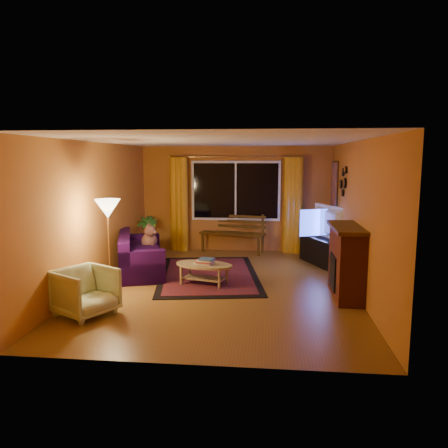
# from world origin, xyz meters

# --- Properties ---
(floor) EXTENTS (4.50, 6.00, 0.02)m
(floor) POSITION_xyz_m (0.00, 0.00, -0.01)
(floor) COLOR brown
(floor) RESTS_ON ground
(ceiling) EXTENTS (4.50, 6.00, 0.02)m
(ceiling) POSITION_xyz_m (0.00, 0.00, 2.51)
(ceiling) COLOR white
(ceiling) RESTS_ON ground
(wall_back) EXTENTS (4.50, 0.02, 2.50)m
(wall_back) POSITION_xyz_m (0.00, 3.01, 1.25)
(wall_back) COLOR #BF702A
(wall_back) RESTS_ON ground
(wall_left) EXTENTS (0.02, 6.00, 2.50)m
(wall_left) POSITION_xyz_m (-2.26, 0.00, 1.25)
(wall_left) COLOR #BF702A
(wall_left) RESTS_ON ground
(wall_right) EXTENTS (0.02, 6.00, 2.50)m
(wall_right) POSITION_xyz_m (2.26, 0.00, 1.25)
(wall_right) COLOR #BF702A
(wall_right) RESTS_ON ground
(window) EXTENTS (2.00, 0.02, 1.30)m
(window) POSITION_xyz_m (0.00, 2.94, 1.45)
(window) COLOR black
(window) RESTS_ON wall_back
(curtain_rod) EXTENTS (3.20, 0.03, 0.03)m
(curtain_rod) POSITION_xyz_m (0.00, 2.90, 2.25)
(curtain_rod) COLOR #BF8C3F
(curtain_rod) RESTS_ON wall_back
(curtain_left) EXTENTS (0.36, 0.36, 2.24)m
(curtain_left) POSITION_xyz_m (-1.35, 2.88, 1.12)
(curtain_left) COLOR orange
(curtain_left) RESTS_ON ground
(curtain_right) EXTENTS (0.36, 0.36, 2.24)m
(curtain_right) POSITION_xyz_m (1.35, 2.88, 1.12)
(curtain_right) COLOR orange
(curtain_right) RESTS_ON ground
(bench) EXTENTS (1.59, 0.78, 0.46)m
(bench) POSITION_xyz_m (-0.06, 2.75, 0.23)
(bench) COLOR #3B2508
(bench) RESTS_ON ground
(potted_plant) EXTENTS (0.55, 0.55, 0.90)m
(potted_plant) POSITION_xyz_m (-2.00, 2.31, 0.45)
(potted_plant) COLOR #235B1E
(potted_plant) RESTS_ON ground
(sofa) EXTENTS (1.36, 2.05, 0.77)m
(sofa) POSITION_xyz_m (-1.67, 0.73, 0.38)
(sofa) COLOR black
(sofa) RESTS_ON ground
(dog) EXTENTS (0.42, 0.49, 0.46)m
(dog) POSITION_xyz_m (-1.62, 1.16, 0.61)
(dog) COLOR brown
(dog) RESTS_ON sofa
(armchair) EXTENTS (0.95, 0.97, 0.75)m
(armchair) POSITION_xyz_m (-1.77, -1.65, 0.37)
(armchair) COLOR beige
(armchair) RESTS_ON ground
(floor_lamp) EXTENTS (0.29, 0.29, 1.58)m
(floor_lamp) POSITION_xyz_m (-1.75, -0.73, 0.79)
(floor_lamp) COLOR #BF8C3F
(floor_lamp) RESTS_ON ground
(rug) EXTENTS (2.30, 3.18, 0.02)m
(rug) POSITION_xyz_m (-0.34, 0.66, 0.01)
(rug) COLOR maroon
(rug) RESTS_ON ground
(coffee_table) EXTENTS (1.27, 1.27, 0.38)m
(coffee_table) POSITION_xyz_m (-0.32, 0.02, 0.19)
(coffee_table) COLOR tan
(coffee_table) RESTS_ON ground
(tv_console) EXTENTS (0.95, 1.41, 0.56)m
(tv_console) POSITION_xyz_m (1.97, 1.73, 0.28)
(tv_console) COLOR black
(tv_console) RESTS_ON ground
(television) EXTENTS (0.64, 1.15, 0.69)m
(television) POSITION_xyz_m (1.97, 1.73, 0.90)
(television) COLOR black
(television) RESTS_ON tv_console
(fireplace) EXTENTS (0.40, 1.20, 1.10)m
(fireplace) POSITION_xyz_m (2.05, -0.40, 0.55)
(fireplace) COLOR maroon
(fireplace) RESTS_ON ground
(mirror_cluster) EXTENTS (0.06, 0.60, 0.56)m
(mirror_cluster) POSITION_xyz_m (2.21, 1.30, 1.80)
(mirror_cluster) COLOR black
(mirror_cluster) RESTS_ON wall_right
(painting) EXTENTS (0.04, 0.76, 0.96)m
(painting) POSITION_xyz_m (2.22, 2.45, 1.65)
(painting) COLOR #E55E0F
(painting) RESTS_ON wall_right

